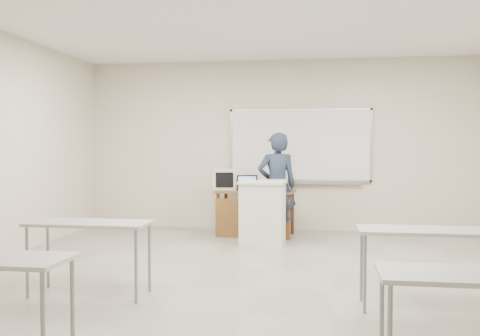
% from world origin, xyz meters
% --- Properties ---
extents(floor, '(7.00, 8.00, 0.01)m').
position_xyz_m(floor, '(0.00, 0.00, -0.01)').
color(floor, gray).
rests_on(floor, ground).
extents(whiteboard, '(2.48, 0.10, 1.31)m').
position_xyz_m(whiteboard, '(0.30, 3.97, 1.48)').
color(whiteboard, white).
rests_on(whiteboard, floor).
extents(student_desks, '(4.40, 2.20, 0.73)m').
position_xyz_m(student_desks, '(-0.00, -1.35, 0.67)').
color(student_desks, '#9C9D97').
rests_on(student_desks, floor).
extents(instructor_desk, '(1.28, 0.64, 0.75)m').
position_xyz_m(instructor_desk, '(-0.40, 3.19, 0.52)').
color(instructor_desk, brown).
rests_on(instructor_desk, floor).
extents(podium, '(0.68, 0.50, 0.95)m').
position_xyz_m(podium, '(-0.20, 2.50, 0.48)').
color(podium, white).
rests_on(podium, floor).
extents(crt_monitor, '(0.39, 0.43, 0.36)m').
position_xyz_m(crt_monitor, '(-0.95, 3.43, 0.92)').
color(crt_monitor, beige).
rests_on(crt_monitor, instructor_desk).
extents(laptop, '(0.34, 0.32, 0.25)m').
position_xyz_m(laptop, '(-0.50, 3.18, 0.81)').
color(laptop, black).
rests_on(laptop, instructor_desk).
extents(mouse, '(0.10, 0.07, 0.04)m').
position_xyz_m(mouse, '(0.15, 3.10, 0.77)').
color(mouse, gray).
rests_on(mouse, instructor_desk).
extents(keyboard, '(0.45, 0.21, 0.02)m').
position_xyz_m(keyboard, '(-0.05, 2.51, 0.96)').
color(keyboard, beige).
rests_on(keyboard, podium).
extents(presenter, '(0.70, 0.55, 1.70)m').
position_xyz_m(presenter, '(-0.02, 3.01, 0.85)').
color(presenter, black).
rests_on(presenter, floor).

